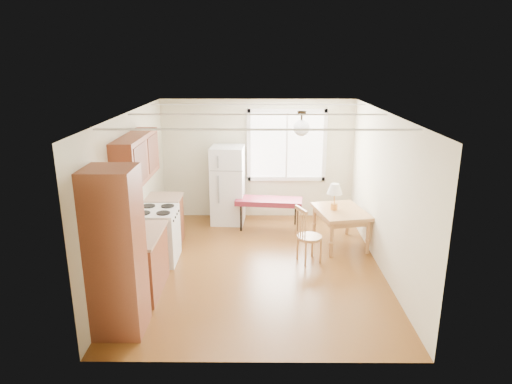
{
  "coord_description": "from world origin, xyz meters",
  "views": [
    {
      "loc": [
        0.02,
        -6.89,
        3.31
      ],
      "look_at": [
        -0.03,
        0.4,
        1.15
      ],
      "focal_mm": 32.0,
      "sensor_mm": 36.0,
      "label": 1
    }
  ],
  "objects_px": {
    "chair": "(305,232)",
    "dining_table": "(341,215)",
    "refrigerator": "(228,185)",
    "bench": "(269,202)"
  },
  "relations": [
    {
      "from": "bench",
      "to": "chair",
      "type": "xyz_separation_m",
      "value": [
        0.56,
        -1.61,
        0.0
      ]
    },
    {
      "from": "bench",
      "to": "dining_table",
      "type": "xyz_separation_m",
      "value": [
        1.28,
        -0.87,
        0.03
      ]
    },
    {
      "from": "dining_table",
      "to": "refrigerator",
      "type": "bearing_deg",
      "value": 138.76
    },
    {
      "from": "dining_table",
      "to": "chair",
      "type": "distance_m",
      "value": 1.03
    },
    {
      "from": "bench",
      "to": "dining_table",
      "type": "relative_size",
      "value": 1.12
    },
    {
      "from": "bench",
      "to": "chair",
      "type": "relative_size",
      "value": 1.43
    },
    {
      "from": "chair",
      "to": "dining_table",
      "type": "bearing_deg",
      "value": 23.06
    },
    {
      "from": "bench",
      "to": "chair",
      "type": "height_order",
      "value": "chair"
    },
    {
      "from": "refrigerator",
      "to": "chair",
      "type": "height_order",
      "value": "refrigerator"
    },
    {
      "from": "refrigerator",
      "to": "dining_table",
      "type": "distance_m",
      "value": 2.45
    }
  ]
}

